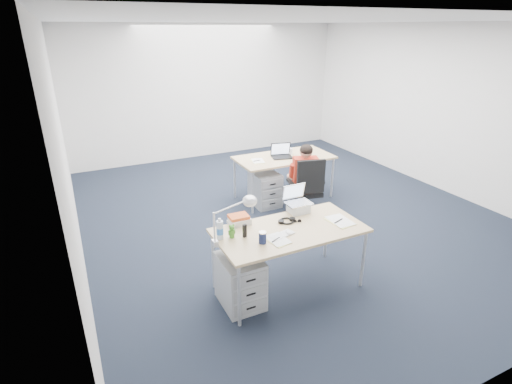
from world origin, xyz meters
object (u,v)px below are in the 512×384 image
desk_near (290,233)px  desk_far (284,159)px  drawer_pedestal_near (240,281)px  water_bottle (220,229)px  sunglasses (297,221)px  desk_lamp (228,221)px  silver_laptop (299,200)px  book_stack (239,220)px  office_chair (305,202)px  far_cup (290,151)px  bear_figurine (232,231)px  seated_person (303,179)px  can_koozie (263,237)px  computer_mouse (288,233)px  cordless_phone (245,231)px  headphones (287,220)px  drawer_pedestal_far (265,189)px  wireless_keyboard (282,235)px  dark_laptop (282,151)px

desk_near → desk_far: same height
drawer_pedestal_near → water_bottle: water_bottle is taller
sunglasses → desk_lamp: (-0.85, -0.08, 0.23)m
silver_laptop → desk_lamp: bearing=-163.2°
silver_laptop → book_stack: bearing=177.9°
drawer_pedestal_near → office_chair: bearing=39.7°
book_stack → far_cup: bearing=47.5°
office_chair → desk_lamp: desk_lamp is taller
bear_figurine → seated_person: bearing=36.4°
office_chair → can_koozie: (-1.48, -1.50, 0.51)m
computer_mouse → cordless_phone: cordless_phone is taller
desk_far → water_bottle: bearing=-132.7°
desk_far → can_koozie: size_ratio=12.79×
computer_mouse → headphones: bearing=75.4°
seated_person → drawer_pedestal_far: (-0.33, 0.59, -0.31)m
desk_far → wireless_keyboard: (-1.35, -2.34, 0.05)m
desk_far → headphones: headphones is taller
book_stack → sunglasses: (0.59, -0.24, -0.04)m
can_koozie → sunglasses: 0.60m
silver_laptop → bear_figurine: size_ratio=2.09×
can_koozie → sunglasses: bearing=23.7°
wireless_keyboard → computer_mouse: bearing=-14.2°
desk_near → far_cup: bearing=59.4°
water_bottle → book_stack: (0.31, 0.22, -0.06)m
drawer_pedestal_far → desk_lamp: 2.66m
drawer_pedestal_far → headphones: bearing=-110.6°
sunglasses → seated_person: bearing=75.7°
office_chair → book_stack: (-1.52, -1.02, 0.50)m
drawer_pedestal_near → computer_mouse: size_ratio=6.25×
seated_person → sunglasses: bearing=-104.8°
drawer_pedestal_near → drawer_pedestal_far: 2.56m
seated_person → water_bottle: seated_person is taller
sunglasses → dark_laptop: (1.00, 2.11, 0.11)m
wireless_keyboard → can_koozie: (-0.25, -0.05, 0.06)m
drawer_pedestal_near → computer_mouse: (0.53, -0.05, 0.47)m
drawer_pedestal_far → far_cup: far_cup is taller
drawer_pedestal_far → silver_laptop: size_ratio=1.79×
office_chair → cordless_phone: (-1.59, -1.31, 0.52)m
cordless_phone → far_cup: size_ratio=1.36×
computer_mouse → book_stack: book_stack is taller
desk_far → dark_laptop: bearing=-150.9°
office_chair → drawer_pedestal_near: 2.19m
desk_near → bear_figurine: (-0.62, 0.11, 0.12)m
desk_far → drawer_pedestal_far: (-0.42, -0.13, -0.41)m
computer_mouse → water_bottle: bearing=174.0°
dark_laptop → wireless_keyboard: bearing=-105.7°
can_koozie → cordless_phone: bearing=119.9°
desk_far → office_chair: 0.98m
desk_near → wireless_keyboard: wireless_keyboard is taller
silver_laptop → computer_mouse: bearing=-132.2°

